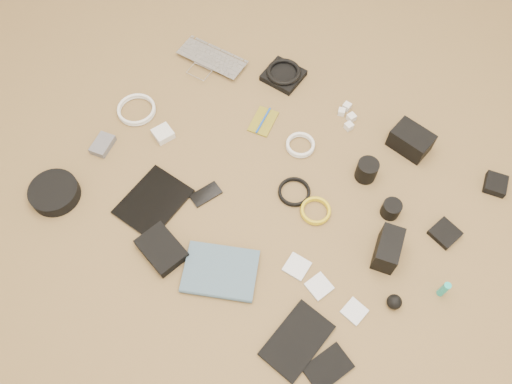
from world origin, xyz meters
The scene contains 33 objects.
laptop centered at (-0.50, 0.36, 0.01)m, with size 0.29×0.20×0.02m, color #B6B6BA.
headphone_pouch centered at (-0.20, 0.48, 0.01)m, with size 0.15×0.14×0.03m, color black.
headphones centered at (-0.20, 0.48, 0.03)m, with size 0.14×0.14×0.02m, color black.
charger_a centered at (0.09, 0.45, 0.01)m, with size 0.03×0.03×0.02m, color silver.
charger_b centered at (0.09, 0.48, 0.01)m, with size 0.03×0.03×0.03m, color silver.
charger_c centered at (0.13, 0.45, 0.01)m, with size 0.03×0.03×0.03m, color silver.
charger_d centered at (0.15, 0.40, 0.01)m, with size 0.03×0.03×0.03m, color silver.
dslr_camera centered at (0.38, 0.45, 0.04)m, with size 0.15×0.10×0.08m, color black.
lens_pouch centered at (0.71, 0.46, 0.01)m, with size 0.07×0.08×0.03m, color black.
notebook_olive centered at (-0.15, 0.25, 0.00)m, with size 0.08×0.13×0.01m, color olive.
pen_blue centered at (-0.15, 0.25, 0.01)m, with size 0.01×0.01×0.13m, color #1647B5.
cable_white_a centered at (0.03, 0.23, 0.01)m, with size 0.11×0.11×0.01m, color white.
lens_a centered at (0.30, 0.25, 0.04)m, with size 0.08×0.08×0.08m, color black.
lens_b centered at (0.44, 0.16, 0.03)m, with size 0.07×0.07×0.06m, color black.
card_reader centered at (0.63, 0.19, 0.01)m, with size 0.09×0.09×0.02m, color black.
power_brick centered at (-0.43, -0.02, 0.01)m, with size 0.07×0.07×0.03m, color silver.
cable_white_b centered at (-0.59, 0.02, 0.01)m, with size 0.15×0.15×0.01m, color white.
cable_black centered at (0.12, 0.04, 0.01)m, with size 0.12×0.12×0.01m, color black.
cable_yellow centered at (0.22, 0.02, 0.01)m, with size 0.11×0.11×0.01m, color gold.
flash centered at (0.50, 0.01, 0.05)m, with size 0.07×0.13×0.10m, color black.
lens_cleaner centered at (0.71, -0.02, 0.04)m, with size 0.02×0.02×0.08m, color #1AAD9E.
battery_charger centered at (-0.59, -0.18, 0.01)m, with size 0.06×0.10×0.03m, color #5C5C61.
tablet centered at (-0.28, -0.26, 0.01)m, with size 0.19×0.24×0.01m, color black.
phone centered at (-0.14, -0.14, 0.00)m, with size 0.06×0.11×0.01m, color black.
filter_case_left centered at (0.27, -0.19, 0.01)m, with size 0.07×0.07×0.01m, color silver.
filter_case_mid centered at (0.37, -0.21, 0.00)m, with size 0.07×0.07×0.01m, color silver.
filter_case_right centered at (0.50, -0.22, 0.00)m, with size 0.07×0.07×0.01m, color silver.
air_blower centered at (0.59, -0.13, 0.02)m, with size 0.05×0.05×0.05m, color black.
headphone_case centered at (-0.59, -0.43, 0.02)m, with size 0.17×0.17×0.05m, color black.
drive_case centered at (-0.14, -0.39, 0.02)m, with size 0.16×0.11×0.04m, color black.
paperback centered at (0.11, -0.43, 0.01)m, with size 0.18×0.24×0.02m, color #415C6F.
notebook_black_a centered at (0.40, -0.40, 0.01)m, with size 0.14×0.22×0.02m, color black.
notebook_black_b centered at (0.52, -0.42, 0.01)m, with size 0.09×0.14×0.01m, color black.
Camera 1 is at (0.47, -0.75, 1.58)m, focal length 35.00 mm.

